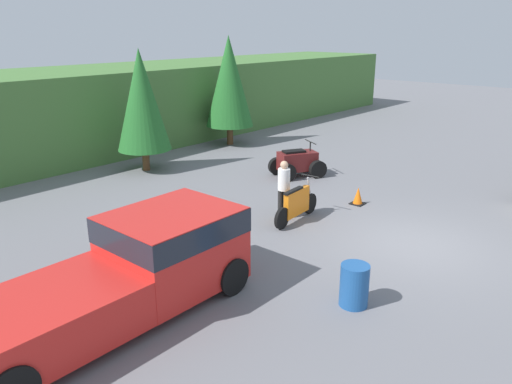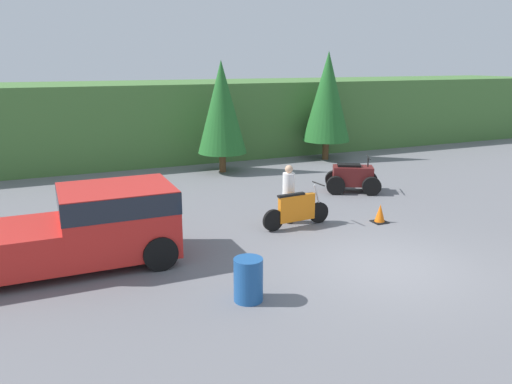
# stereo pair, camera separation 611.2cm
# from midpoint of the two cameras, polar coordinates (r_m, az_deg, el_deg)

# --- Properties ---
(ground_plane) EXTENTS (80.00, 80.00, 0.00)m
(ground_plane) POSITION_cam_midpoint_polar(r_m,az_deg,el_deg) (12.46, 5.06, -5.34)
(ground_plane) COLOR slate
(hillside_backdrop) EXTENTS (44.00, 6.00, 3.60)m
(hillside_backdrop) POSITION_cam_midpoint_polar(r_m,az_deg,el_deg) (24.65, -26.92, 8.88)
(hillside_backdrop) COLOR #477538
(hillside_backdrop) RESTS_ON ground_plane
(tree_left) EXTENTS (2.05, 2.05, 4.66)m
(tree_left) POSITION_cam_midpoint_polar(r_m,az_deg,el_deg) (20.08, -21.80, 10.56)
(tree_left) COLOR brown
(tree_left) RESTS_ON ground_plane
(tree_mid_left) EXTENTS (2.23, 2.23, 5.06)m
(tree_mid_left) POSITION_cam_midpoint_polar(r_m,az_deg,el_deg) (23.65, -10.66, 13.06)
(tree_mid_left) COLOR brown
(tree_mid_left) RESTS_ON ground_plane
(pickup_truck_red) EXTENTS (5.64, 2.16, 1.80)m
(pickup_truck_red) POSITION_cam_midpoint_polar(r_m,az_deg,el_deg) (10.63, -30.47, -6.63)
(pickup_truck_red) COLOR red
(pickup_truck_red) RESTS_ON ground_plane
(dirt_bike) EXTENTS (2.16, 0.60, 1.21)m
(dirt_bike) POSITION_cam_midpoint_polar(r_m,az_deg,el_deg) (13.98, -7.55, -0.61)
(dirt_bike) COLOR black
(dirt_bike) RESTS_ON ground_plane
(quad_atv) EXTENTS (2.24, 1.94, 1.30)m
(quad_atv) POSITION_cam_midpoint_polar(r_m,az_deg,el_deg) (18.31, -4.59, 4.07)
(quad_atv) COLOR black
(quad_atv) RESTS_ON ground_plane
(rider_person) EXTENTS (0.37, 0.38, 1.72)m
(rider_person) POSITION_cam_midpoint_polar(r_m,az_deg,el_deg) (14.14, -8.96, 1.42)
(rider_person) COLOR black
(rider_person) RESTS_ON ground_plane
(traffic_cone) EXTENTS (0.42, 0.42, 0.55)m
(traffic_cone) POSITION_cam_midpoint_polar(r_m,az_deg,el_deg) (15.29, 0.84, 0.26)
(traffic_cone) COLOR black
(traffic_cone) RESTS_ON ground_plane
(steel_barrel) EXTENTS (0.58, 0.58, 0.88)m
(steel_barrel) POSITION_cam_midpoint_polar(r_m,az_deg,el_deg) (9.65, -6.32, -9.84)
(steel_barrel) COLOR #1E5193
(steel_barrel) RESTS_ON ground_plane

